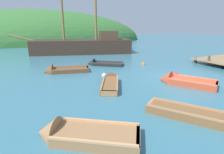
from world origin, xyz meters
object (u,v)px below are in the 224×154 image
Objects in this scene: rowboat_far at (199,118)px; rowboat_outer_left at (102,64)px; rowboat_near_dock at (111,83)px; rowboat_outer_right at (62,71)px; sailing_ship at (84,48)px; buoy_orange at (143,64)px; rowboat_center at (79,136)px; rowboat_portside at (183,82)px; buoy_red at (176,75)px; buoy_white at (104,75)px.

rowboat_outer_left is at bearing 143.23° from rowboat_far.
rowboat_outer_right is at bearing 53.11° from rowboat_near_dock.
sailing_ship is 38.15× the size of buoy_orange.
rowboat_far is (3.29, -9.67, 0.02)m from rowboat_outer_right.
rowboat_outer_left is at bearing -81.87° from rowboat_center.
rowboat_center is 0.97× the size of rowboat_far.
rowboat_center is at bearing 100.18° from rowboat_outer_left.
rowboat_portside is at bearing 148.77° from rowboat_outer_right.
buoy_red is at bearing -61.68° from rowboat_near_dock.
rowboat_center is at bearing 78.29° from rowboat_portside.
rowboat_center is at bearing -135.18° from rowboat_far.
buoy_white is (-0.74, 7.42, -0.11)m from rowboat_far.
rowboat_center is 10.99m from rowboat_outer_left.
buoy_red reaches higher than buoy_white.
buoy_red is 4.02m from buoy_orange.
sailing_ship is at bearing -58.86° from rowboat_outer_left.
rowboat_center reaches higher than buoy_red.
rowboat_outer_right is 3.41m from buoy_white.
rowboat_outer_left is 9.63× the size of buoy_white.
rowboat_outer_left is at bearing 124.22° from buoy_red.
rowboat_portside is 9.93× the size of buoy_white.
buoy_white is (3.68, 6.58, -0.10)m from rowboat_center.
buoy_red is at bearing 160.57° from rowboat_outer_left.
rowboat_near_dock is at bearing 109.37° from rowboat_outer_left.
buoy_white is at bearing 106.71° from rowboat_outer_left.
buoy_red is at bearing -23.48° from buoy_white.
rowboat_portside reaches higher than rowboat_center.
rowboat_near_dock is 5.41m from rowboat_far.
sailing_ship is 10.06m from rowboat_outer_right.
rowboat_outer_right reaches higher than rowboat_near_dock.
sailing_ship is at bearing 142.00° from rowboat_far.
rowboat_outer_left is (-0.73, -7.96, -0.58)m from sailing_ship.
rowboat_near_dock is at bearing 129.44° from rowboat_outer_right.
buoy_white is at bearing 97.26° from sailing_ship.
rowboat_outer_right is 4.86m from rowboat_near_dock.
rowboat_outer_right is at bearing -62.93° from rowboat_center.
rowboat_outer_left is at bearing -150.24° from rowboat_outer_right.
rowboat_far is (4.41, -0.84, 0.00)m from rowboat_center.
rowboat_outer_left is 0.95× the size of rowboat_far.
rowboat_portside is 2.26m from buoy_red.
rowboat_center is 1.02× the size of rowboat_outer_left.
rowboat_center is at bearing 96.98° from rowboat_outer_right.
rowboat_outer_left is 0.91× the size of rowboat_outer_right.
buoy_white is (-3.56, 3.96, -0.13)m from rowboat_portside.
sailing_ship is 11.43m from buoy_white.
rowboat_outer_left is 10.71m from rowboat_far.
rowboat_center is 0.99× the size of rowboat_portside.
rowboat_outer_right is 9.67× the size of buoy_red.
rowboat_far reaches higher than rowboat_near_dock.
rowboat_far is at bearing -84.33° from buoy_white.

